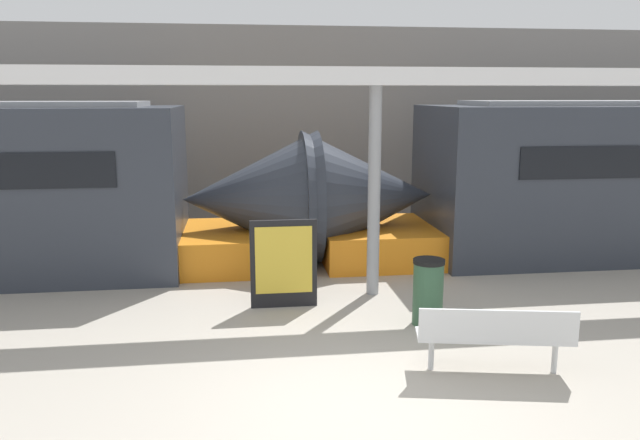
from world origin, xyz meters
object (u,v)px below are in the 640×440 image
(trash_bin, at_px, (428,292))
(poster_board, at_px, (284,263))
(support_column_near, at_px, (374,193))
(bench_near, at_px, (495,333))

(trash_bin, relative_size, poster_board, 0.70)
(trash_bin, relative_size, support_column_near, 0.28)
(trash_bin, height_order, support_column_near, support_column_near)
(trash_bin, distance_m, poster_board, 2.29)
(bench_near, bearing_deg, poster_board, 141.46)
(bench_near, relative_size, poster_board, 1.35)
(trash_bin, bearing_deg, poster_board, 152.98)
(trash_bin, height_order, poster_board, poster_board)
(trash_bin, xyz_separation_m, support_column_near, (-0.49, 1.52, 1.24))
(trash_bin, bearing_deg, bench_near, -80.28)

